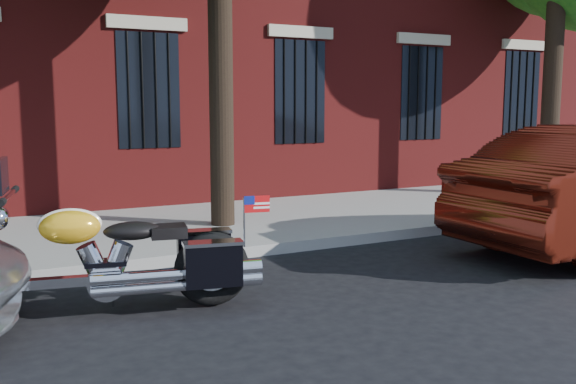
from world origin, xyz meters
TOP-DOWN VIEW (x-y plane):
  - ground at (0.00, 0.00)m, footprint 120.00×120.00m
  - curb at (0.00, 1.38)m, footprint 40.00×0.16m
  - sidewalk at (0.00, 3.26)m, footprint 40.00×3.60m
  - motorcycle at (-1.78, -0.19)m, footprint 2.86×1.21m

SIDE VIEW (x-z plane):
  - ground at x=0.00m, z-range 0.00..0.00m
  - curb at x=0.00m, z-range 0.00..0.15m
  - sidewalk at x=0.00m, z-range 0.00..0.15m
  - motorcycle at x=-1.78m, z-range -0.24..1.26m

